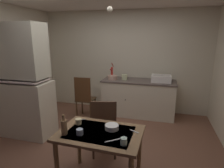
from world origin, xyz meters
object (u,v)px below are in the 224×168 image
Objects in this scene: chair_far_side at (104,127)px; chair_by_counter at (85,97)px; hutch_cabinet at (24,85)px; mixing_bowl_counter at (112,77)px; mug_dark at (124,141)px; sink_basin at (161,78)px; glass_bottle at (64,127)px; hand_pump at (112,72)px; dining_table at (100,140)px; serving_bowl_wide at (112,127)px.

chair_by_counter reaches higher than chair_far_side.
hutch_cabinet is 2.11× the size of chair_by_counter.
mug_dark is at bearing -72.59° from mixing_bowl_counter.
glass_bottle is (-1.09, -2.54, -0.11)m from sink_basin.
glass_bottle is (0.10, -2.59, -0.20)m from hand_pump.
chair_by_counter is 3.99× the size of glass_bottle.
dining_table is 0.61m from chair_far_side.
hand_pump is 0.39× the size of chair_by_counter.
hand_pump is 1.55× the size of glass_bottle.
dining_table is at bearing -138.30° from serving_bowl_wide.
hutch_cabinet is 26.80× the size of mug_dark.
sink_basin is at bearing 75.89° from serving_bowl_wide.
glass_bottle is (-0.73, 0.03, 0.06)m from mug_dark.
hand_pump is at bearing 104.94° from serving_bowl_wide.
serving_bowl_wide is at bearing -62.29° from chair_far_side.
dining_table is 5.99× the size of serving_bowl_wide.
dining_table is (0.50, -2.42, -0.41)m from hand_pump.
glass_bottle is at bearing -87.82° from hand_pump.
hand_pump reaches higher than glass_bottle.
serving_bowl_wide is (0.12, 0.11, 0.14)m from dining_table.
mixing_bowl_counter is 0.23× the size of chair_by_counter.
dining_table is 13.33× the size of mug_dark.
glass_bottle is (0.06, -2.49, -0.08)m from mixing_bowl_counter.
dining_table is at bearing -77.90° from chair_far_side.
serving_bowl_wide is at bearing 27.71° from glass_bottle.
sink_basin reaches higher than chair_by_counter.
dining_table is 0.21m from serving_bowl_wide.
mixing_bowl_counter is at bearing 101.03° from dining_table.
dining_table is (-0.69, -2.38, -0.32)m from sink_basin.
mixing_bowl_counter is (-1.15, -0.05, -0.03)m from sink_basin.
hutch_cabinet is 2.20× the size of chair_far_side.
hand_pump is 0.92m from chair_by_counter.
chair_far_side is at bearing 117.71° from serving_bowl_wide.
glass_bottle reaches higher than mixing_bowl_counter.
glass_bottle is (0.60, -2.01, 0.32)m from chair_by_counter.
glass_bottle reaches higher than chair_far_side.
glass_bottle reaches higher than serving_bowl_wide.
glass_bottle is at bearing -113.20° from sink_basin.
mixing_bowl_counter is 0.90× the size of glass_bottle.
chair_far_side is (0.33, -1.75, -0.42)m from mixing_bowl_counter.
chair_by_counter is (-0.87, 1.27, 0.02)m from chair_far_side.
sink_basin reaches higher than dining_table.
sink_basin is 1.82m from chair_by_counter.
sink_basin is 1.94× the size of mixing_bowl_counter.
hutch_cabinet reaches higher than serving_bowl_wide.
dining_table is 4.20× the size of glass_bottle.
glass_bottle is (-0.27, -0.74, 0.34)m from chair_far_side.
chair_far_side is (1.68, -0.31, -0.49)m from hutch_cabinet.
dining_table is at bearing -26.15° from hutch_cabinet.
chair_far_side is 0.86m from glass_bottle.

